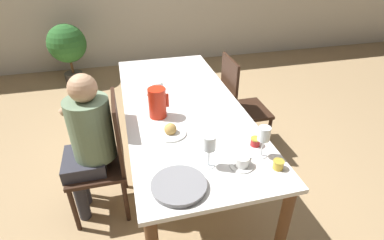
# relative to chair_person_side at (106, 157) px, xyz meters

# --- Properties ---
(ground_plane) EXTENTS (20.00, 20.00, 0.00)m
(ground_plane) POSITION_rel_chair_person_side_xyz_m (0.63, 0.21, -0.50)
(ground_plane) COLOR tan
(dining_table) EXTENTS (0.91, 2.18, 0.75)m
(dining_table) POSITION_rel_chair_person_side_xyz_m (0.63, 0.21, 0.16)
(dining_table) COLOR white
(dining_table) RESTS_ON ground_plane
(chair_person_side) EXTENTS (0.42, 0.42, 0.98)m
(chair_person_side) POSITION_rel_chair_person_side_xyz_m (0.00, 0.00, 0.00)
(chair_person_side) COLOR #331E14
(chair_person_side) RESTS_ON ground_plane
(chair_opposite) EXTENTS (0.42, 0.42, 0.98)m
(chair_opposite) POSITION_rel_chair_person_side_xyz_m (1.27, 0.52, 0.00)
(chair_opposite) COLOR #331E14
(chair_opposite) RESTS_ON ground_plane
(person_seated) EXTENTS (0.39, 0.41, 1.17)m
(person_seated) POSITION_rel_chair_person_side_xyz_m (-0.10, 0.01, 0.19)
(person_seated) COLOR #33333D
(person_seated) RESTS_ON ground_plane
(red_pitcher) EXTENTS (0.16, 0.13, 0.23)m
(red_pitcher) POSITION_rel_chair_person_side_xyz_m (0.42, 0.08, 0.36)
(red_pitcher) COLOR red
(red_pitcher) RESTS_ON dining_table
(wine_glass_water) EXTENTS (0.07, 0.07, 0.21)m
(wine_glass_water) POSITION_rel_chair_person_side_xyz_m (0.62, -0.56, 0.40)
(wine_glass_water) COLOR white
(wine_glass_water) RESTS_ON dining_table
(wine_glass_juice) EXTENTS (0.07, 0.07, 0.21)m
(wine_glass_juice) POSITION_rel_chair_person_side_xyz_m (0.96, -0.55, 0.40)
(wine_glass_juice) COLOR white
(wine_glass_juice) RESTS_ON dining_table
(teacup_near_person) EXTENTS (0.14, 0.14, 0.07)m
(teacup_near_person) POSITION_rel_chair_person_side_xyz_m (0.81, -0.61, 0.28)
(teacup_near_person) COLOR white
(teacup_near_person) RESTS_ON dining_table
(teacup_across) EXTENTS (0.14, 0.14, 0.07)m
(teacup_across) POSITION_rel_chair_person_side_xyz_m (0.48, 0.54, 0.28)
(teacup_across) COLOR white
(teacup_across) RESTS_ON dining_table
(serving_tray) EXTENTS (0.30, 0.30, 0.03)m
(serving_tray) POSITION_rel_chair_person_side_xyz_m (0.42, -0.69, 0.26)
(serving_tray) COLOR gray
(serving_tray) RESTS_ON dining_table
(bread_plate) EXTENTS (0.22, 0.22, 0.08)m
(bread_plate) POSITION_rel_chair_person_side_xyz_m (0.47, -0.18, 0.27)
(bread_plate) COLOR white
(bread_plate) RESTS_ON dining_table
(jam_jar_amber) EXTENTS (0.07, 0.07, 0.05)m
(jam_jar_amber) POSITION_rel_chair_person_side_xyz_m (1.01, -0.68, 0.28)
(jam_jar_amber) COLOR gold
(jam_jar_amber) RESTS_ON dining_table
(jam_jar_red) EXTENTS (0.07, 0.07, 0.05)m
(jam_jar_red) POSITION_rel_chair_person_side_xyz_m (0.97, -0.44, 0.28)
(jam_jar_red) COLOR #A81E1E
(jam_jar_red) RESTS_ON dining_table
(potted_plant) EXTENTS (0.54, 0.54, 0.86)m
(potted_plant) POSITION_rel_chair_person_side_xyz_m (-0.51, 2.67, 0.06)
(potted_plant) COLOR #4C4742
(potted_plant) RESTS_ON ground_plane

